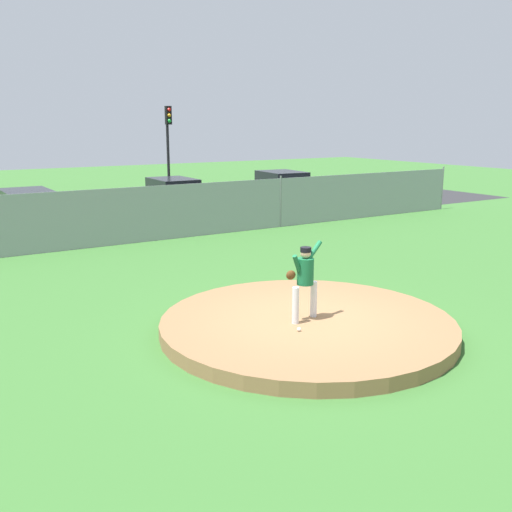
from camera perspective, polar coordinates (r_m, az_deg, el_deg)
ground_plane at (r=16.43m, az=-7.54°, el=-1.17°), size 80.00×80.00×0.00m
asphalt_strip at (r=24.29m, az=-15.84°, el=3.05°), size 44.00×7.00×0.01m
pitchers_mound at (r=11.40m, az=5.05°, el=-6.79°), size 5.72×5.72×0.27m
pitcher_youth at (r=11.02m, az=4.82°, el=-1.95°), size 0.82×0.32×1.53m
baseball at (r=10.67m, az=4.25°, el=-7.22°), size 0.07×0.07×0.07m
chainlink_fence at (r=19.90m, az=-12.38°, el=3.91°), size 30.72×0.07×2.00m
parked_car_slate at (r=28.13m, az=2.55°, el=6.49°), size 2.21×4.40×1.73m
parked_car_charcoal at (r=24.96m, az=-8.16°, el=5.54°), size 1.83×4.20×1.71m
parked_car_burgundy at (r=23.54m, az=-21.58°, el=4.16°), size 1.93×4.40×1.54m
traffic_light_far at (r=29.98m, az=-8.64°, el=11.51°), size 0.28×0.46×4.81m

